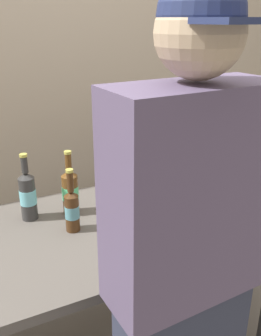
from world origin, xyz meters
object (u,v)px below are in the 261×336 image
at_px(laptop, 183,191).
at_px(beer_bottle_amber, 70,191).
at_px(beer_bottle_dark, 28,195).
at_px(person_figure, 183,296).
at_px(beer_bottle_green, 72,209).

relative_size(laptop, beer_bottle_amber, 1.29).
relative_size(laptop, beer_bottle_dark, 1.27).
bearing_deg(beer_bottle_dark, beer_bottle_amber, -10.19).
relative_size(laptop, person_figure, 0.23).
bearing_deg(laptop, beer_bottle_dark, 167.46).
distance_m(laptop, person_figure, 0.84).
xyz_separation_m(laptop, beer_bottle_amber, (-0.54, 0.13, 0.06)).
xyz_separation_m(laptop, beer_bottle_green, (-0.58, -0.02, 0.05)).
distance_m(beer_bottle_dark, beer_bottle_amber, 0.19).
distance_m(beer_bottle_dark, beer_bottle_green, 0.24).
bearing_deg(laptop, beer_bottle_amber, 166.65).
height_order(laptop, person_figure, person_figure).
xyz_separation_m(beer_bottle_dark, beer_bottle_amber, (0.19, -0.03, -0.01)).
xyz_separation_m(beer_bottle_amber, beer_bottle_green, (-0.04, -0.15, -0.01)).
bearing_deg(person_figure, beer_bottle_green, 99.39).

